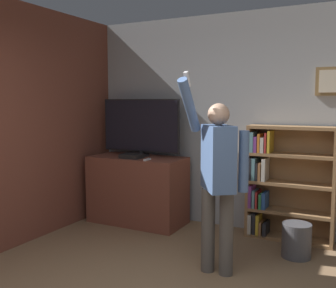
# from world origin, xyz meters

# --- Properties ---
(wall_back) EXTENTS (6.35, 0.09, 2.70)m
(wall_back) POSITION_xyz_m (0.00, 3.06, 1.35)
(wall_back) COLOR #9EA3A8
(wall_back) RESTS_ON ground_plane
(wall_side_brick) EXTENTS (0.06, 4.63, 2.70)m
(wall_side_brick) POSITION_xyz_m (-2.21, 1.51, 1.35)
(wall_side_brick) COLOR brown
(wall_side_brick) RESTS_ON ground_plane
(tv_ledge) EXTENTS (1.26, 0.60, 0.88)m
(tv_ledge) POSITION_xyz_m (-1.44, 2.63, 0.44)
(tv_ledge) COLOR brown
(tv_ledge) RESTS_ON ground_plane
(television) EXTENTS (1.13, 0.22, 0.76)m
(television) POSITION_xyz_m (-1.44, 2.73, 1.28)
(television) COLOR black
(television) RESTS_ON tv_ledge
(game_console) EXTENTS (0.27, 0.20, 0.05)m
(game_console) POSITION_xyz_m (-1.44, 2.49, 0.91)
(game_console) COLOR black
(game_console) RESTS_ON tv_ledge
(remote_loose) EXTENTS (0.04, 0.14, 0.02)m
(remote_loose) POSITION_xyz_m (-1.17, 2.42, 0.89)
(remote_loose) COLOR white
(remote_loose) RESTS_ON tv_ledge
(bookshelf) EXTENTS (0.98, 0.28, 1.33)m
(bookshelf) POSITION_xyz_m (0.38, 2.88, 0.66)
(bookshelf) COLOR #997047
(bookshelf) RESTS_ON ground_plane
(person) EXTENTS (0.57, 0.54, 1.88)m
(person) POSITION_xyz_m (0.04, 1.63, 0.96)
(person) COLOR #56514C
(person) RESTS_ON ground_plane
(waste_bin) EXTENTS (0.30, 0.30, 0.36)m
(waste_bin) POSITION_xyz_m (0.65, 2.37, 0.18)
(waste_bin) COLOR #4C4C51
(waste_bin) RESTS_ON ground_plane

